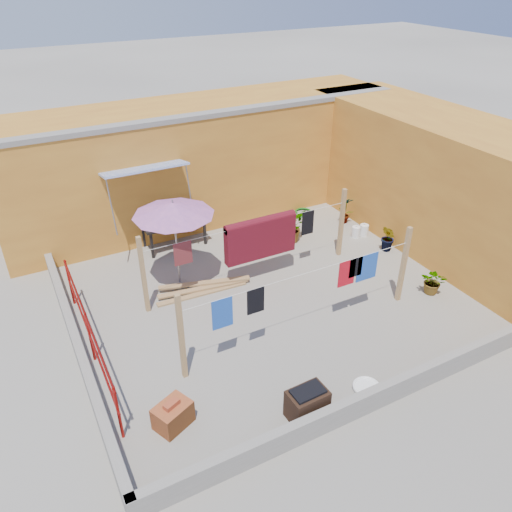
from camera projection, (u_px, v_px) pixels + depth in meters
name	position (u px, v px, depth m)	size (l,w,h in m)	color
ground	(268.00, 298.00, 11.10)	(80.00, 80.00, 0.00)	#9E998E
wall_back	(203.00, 160.00, 14.02)	(11.00, 3.27, 3.21)	orange
wall_right	(452.00, 187.00, 12.36)	(2.40, 9.00, 3.20)	orange
parapet_front	(373.00, 399.00, 8.28)	(8.30, 0.16, 0.44)	gray
parapet_left	(78.00, 348.00, 9.35)	(0.16, 7.30, 0.44)	gray
red_railing	(88.00, 330.00, 9.03)	(0.05, 4.20, 1.10)	maroon
clothesline_rig	(264.00, 245.00, 11.05)	(5.09, 2.35, 1.80)	tan
patio_umbrella	(173.00, 209.00, 10.57)	(1.93, 1.93, 2.13)	gray
outdoor_table	(173.00, 221.00, 12.75)	(1.67, 0.87, 0.77)	black
brick_stack	(173.00, 415.00, 7.98)	(0.70, 0.62, 0.51)	#AD5928
lumber_pile	(204.00, 288.00, 11.30)	(2.23, 0.72, 0.14)	tan
brazier	(307.00, 404.00, 8.11)	(0.66, 0.45, 0.58)	#321D13
white_basin	(367.00, 387.00, 8.73)	(0.50, 0.50, 0.09)	white
water_jug_a	(364.00, 230.00, 13.49)	(0.23, 0.23, 0.37)	white
water_jug_b	(356.00, 232.00, 13.42)	(0.22, 0.22, 0.35)	white
green_hose	(303.00, 212.00, 14.69)	(0.57, 0.57, 0.08)	#176817
plant_back_a	(291.00, 227.00, 13.12)	(0.74, 0.64, 0.82)	#185418
plant_back_b	(286.00, 227.00, 13.26)	(0.37, 0.37, 0.66)	#185418
plant_right_a	(345.00, 210.00, 14.02)	(0.42, 0.28, 0.79)	#185418
plant_right_b	(388.00, 238.00, 12.67)	(0.41, 0.33, 0.74)	#185418
plant_right_c	(434.00, 282.00, 11.10)	(0.55, 0.48, 0.61)	#185418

